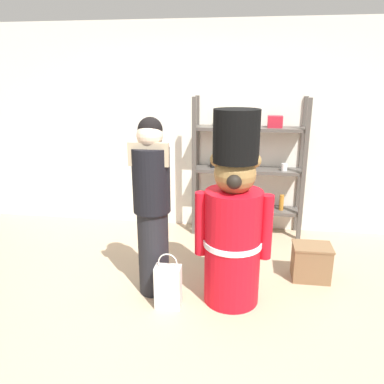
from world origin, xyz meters
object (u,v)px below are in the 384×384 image
Objects in this scene: teddy_bear_guard at (233,221)px; display_crate at (311,262)px; shopping_bag at (168,286)px; merchandise_shelf at (247,165)px; person_shopper at (152,205)px.

teddy_bear_guard is 4.55× the size of display_crate.
merchandise_shelf is at bearing 70.23° from shopping_bag.
merchandise_shelf is 4.60× the size of display_crate.
shopping_bag reaches higher than display_crate.
display_crate is at bearing -59.11° from merchandise_shelf.
person_shopper is 3.17× the size of shopping_bag.
shopping_bag is (-0.64, -1.79, -0.68)m from merchandise_shelf.
merchandise_shelf is 1.01× the size of teddy_bear_guard.
merchandise_shelf is at bearing 62.01° from person_shopper.
shopping_bag is (0.18, -0.24, -0.65)m from person_shopper.
merchandise_shelf reaches higher than display_crate.
display_crate is at bearing 16.53° from person_shopper.
teddy_bear_guard is 3.32× the size of shopping_bag.
display_crate is at bearing 27.45° from shopping_bag.
teddy_bear_guard is at bearing 19.90° from shopping_bag.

